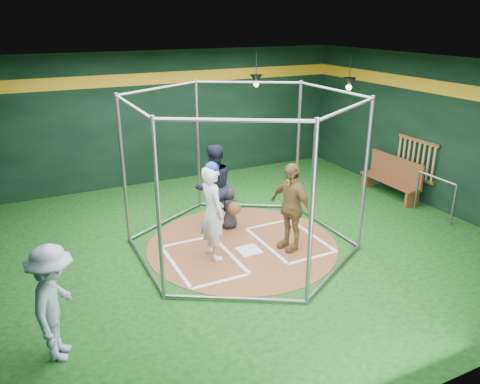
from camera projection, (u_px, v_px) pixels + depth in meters
name	position (u px, v px, depth m)	size (l,w,h in m)	color
room_shell	(242.00, 161.00, 8.78)	(10.10, 9.10, 3.53)	#0D3C0E
clay_disc	(242.00, 244.00, 9.39)	(3.80, 3.80, 0.01)	brown
home_plate	(249.00, 250.00, 9.13)	(0.43, 0.43, 0.01)	white
batter_box_left	(203.00, 260.00, 8.78)	(1.17, 1.77, 0.01)	white
batter_box_right	(289.00, 240.00, 9.57)	(1.17, 1.77, 0.01)	white
batting_cage	(242.00, 174.00, 8.86)	(4.05, 4.67, 3.00)	gray
bat_rack	(416.00, 159.00, 11.39)	(0.07, 1.25, 0.98)	brown
pendant_lamp_near	(256.00, 79.00, 12.36)	(0.34, 0.34, 0.90)	black
pendant_lamp_far	(349.00, 82.00, 11.76)	(0.34, 0.34, 0.90)	black
batter_figure	(212.00, 211.00, 8.60)	(0.48, 0.69, 1.88)	white
visitor_leopard	(291.00, 207.00, 8.95)	(1.02, 0.43, 1.75)	#A28045
catcher_figure	(230.00, 208.00, 9.94)	(0.46, 0.55, 0.92)	black
umpire	(214.00, 187.00, 9.89)	(0.89, 0.69, 1.82)	black
bystander_blue	(55.00, 303.00, 6.05)	(1.06, 0.61, 1.64)	#AAC4E2
dugout_bench	(393.00, 176.00, 11.78)	(0.41, 1.75, 1.02)	brown
steel_railing	(435.00, 190.00, 10.52)	(0.05, 1.10, 0.95)	gray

